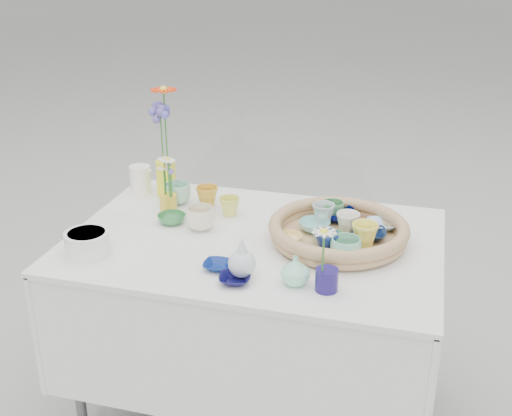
% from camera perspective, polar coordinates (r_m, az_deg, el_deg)
% --- Properties ---
extents(ground, '(80.00, 80.00, 0.00)m').
position_cam_1_polar(ground, '(2.63, -0.12, -17.87)').
color(ground, '#9C9C97').
extents(display_table, '(1.26, 0.86, 0.77)m').
position_cam_1_polar(display_table, '(2.63, -0.12, -17.87)').
color(display_table, white).
rests_on(display_table, ground).
extents(wicker_tray, '(0.47, 0.47, 0.08)m').
position_cam_1_polar(wicker_tray, '(2.18, 7.33, -2.08)').
color(wicker_tray, '#A17350').
rests_on(wicker_tray, display_table).
extents(tray_ceramic_0, '(0.16, 0.16, 0.04)m').
position_cam_1_polar(tray_ceramic_0, '(2.31, 7.20, -0.56)').
color(tray_ceramic_0, '#040C4E').
rests_on(tray_ceramic_0, wicker_tray).
extents(tray_ceramic_1, '(0.13, 0.13, 0.03)m').
position_cam_1_polar(tray_ceramic_1, '(2.19, 9.98, -2.30)').
color(tray_ceramic_1, '#0B1734').
rests_on(tray_ceramic_1, wicker_tray).
extents(tray_ceramic_2, '(0.11, 0.11, 0.08)m').
position_cam_1_polar(tray_ceramic_2, '(2.12, 9.63, -2.39)').
color(tray_ceramic_2, '#F3E856').
rests_on(tray_ceramic_2, wicker_tray).
extents(tray_ceramic_3, '(0.14, 0.14, 0.03)m').
position_cam_1_polar(tray_ceramic_3, '(2.13, 6.53, -2.79)').
color(tray_ceramic_3, '#46A155').
rests_on(tray_ceramic_3, wicker_tray).
extents(tray_ceramic_4, '(0.10, 0.10, 0.07)m').
position_cam_1_polar(tray_ceramic_4, '(2.08, 6.10, -2.85)').
color(tray_ceramic_4, '#92B49C').
rests_on(tray_ceramic_4, wicker_tray).
extents(tray_ceramic_5, '(0.13, 0.13, 0.03)m').
position_cam_1_polar(tray_ceramic_5, '(2.22, 5.21, -1.58)').
color(tray_ceramic_5, '#7DC7BE').
rests_on(tray_ceramic_5, wicker_tray).
extents(tray_ceramic_6, '(0.09, 0.09, 0.07)m').
position_cam_1_polar(tray_ceramic_6, '(2.27, 6.00, -0.53)').
color(tray_ceramic_6, '#B2C2BC').
rests_on(tray_ceramic_6, wicker_tray).
extents(tray_ceramic_7, '(0.11, 0.11, 0.07)m').
position_cam_1_polar(tray_ceramic_7, '(2.20, 8.16, -1.35)').
color(tray_ceramic_7, white).
rests_on(tray_ceramic_7, wicker_tray).
extents(tray_ceramic_8, '(0.13, 0.13, 0.03)m').
position_cam_1_polar(tray_ceramic_8, '(2.27, 11.14, -1.48)').
color(tray_ceramic_8, '#A3CEF2').
rests_on(tray_ceramic_8, wicker_tray).
extents(tray_ceramic_9, '(0.09, 0.09, 0.07)m').
position_cam_1_polar(tray_ceramic_9, '(2.06, 6.32, -3.10)').
color(tray_ceramic_9, navy).
rests_on(tray_ceramic_9, wicker_tray).
extents(tray_ceramic_10, '(0.11, 0.11, 0.03)m').
position_cam_1_polar(tray_ceramic_10, '(2.13, 2.99, -2.75)').
color(tray_ceramic_10, '#FFDB7E').
rests_on(tray_ceramic_10, wicker_tray).
extents(tray_ceramic_11, '(0.12, 0.12, 0.08)m').
position_cam_1_polar(tray_ceramic_11, '(2.02, 7.98, -3.67)').
color(tray_ceramic_11, '#76C19E').
rests_on(tray_ceramic_11, wicker_tray).
extents(tray_ceramic_12, '(0.11, 0.11, 0.06)m').
position_cam_1_polar(tray_ceramic_12, '(2.32, 6.86, -0.16)').
color(tray_ceramic_12, '#52985F').
rests_on(tray_ceramic_12, wicker_tray).
extents(loose_ceramic_0, '(0.10, 0.10, 0.08)m').
position_cam_1_polar(loose_ceramic_0, '(2.45, -4.36, 1.04)').
color(loose_ceramic_0, gold).
rests_on(loose_ceramic_0, display_table).
extents(loose_ceramic_1, '(0.08, 0.08, 0.07)m').
position_cam_1_polar(loose_ceramic_1, '(2.37, -2.37, 0.15)').
color(loose_ceramic_1, '#D5D753').
rests_on(loose_ceramic_1, display_table).
extents(loose_ceramic_2, '(0.12, 0.12, 0.03)m').
position_cam_1_polar(loose_ceramic_2, '(2.33, -7.51, -0.96)').
color(loose_ceramic_2, '#31793D').
rests_on(loose_ceramic_2, display_table).
extents(loose_ceramic_3, '(0.10, 0.10, 0.08)m').
position_cam_1_polar(loose_ceramic_3, '(2.26, -4.95, -0.93)').
color(loose_ceramic_3, beige).
rests_on(loose_ceramic_3, display_table).
extents(loose_ceramic_4, '(0.09, 0.09, 0.02)m').
position_cam_1_polar(loose_ceramic_4, '(2.01, -3.43, -5.13)').
color(loose_ceramic_4, navy).
rests_on(loose_ceramic_4, display_table).
extents(loose_ceramic_5, '(0.12, 0.12, 0.08)m').
position_cam_1_polar(loose_ceramic_5, '(2.49, -6.97, 1.31)').
color(loose_ceramic_5, '#94CFB4').
rests_on(loose_ceramic_5, display_table).
extents(loose_ceramic_6, '(0.11, 0.11, 0.02)m').
position_cam_1_polar(loose_ceramic_6, '(1.93, -1.90, -6.33)').
color(loose_ceramic_6, '#0D0C3C').
rests_on(loose_ceramic_6, display_table).
extents(fluted_bowl, '(0.17, 0.17, 0.08)m').
position_cam_1_polar(fluted_bowl, '(2.16, -14.76, -3.02)').
color(fluted_bowl, white).
rests_on(fluted_bowl, display_table).
extents(bud_vase_paleblue, '(0.11, 0.11, 0.13)m').
position_cam_1_polar(bud_vase_paleblue, '(1.94, -1.25, -4.37)').
color(bud_vase_paleblue, silver).
rests_on(bud_vase_paleblue, display_table).
extents(bud_vase_seafoam, '(0.12, 0.12, 0.09)m').
position_cam_1_polar(bud_vase_seafoam, '(1.91, 3.51, -5.53)').
color(bud_vase_seafoam, '#93E7BE').
rests_on(bud_vase_seafoam, display_table).
extents(bud_vase_cobalt, '(0.09, 0.09, 0.07)m').
position_cam_1_polar(bud_vase_cobalt, '(1.89, 6.30, -6.37)').
color(bud_vase_cobalt, '#1B1158').
rests_on(bud_vase_cobalt, display_table).
extents(single_daisy, '(0.09, 0.09, 0.14)m').
position_cam_1_polar(single_daisy, '(1.84, 6.00, -3.90)').
color(single_daisy, white).
rests_on(single_daisy, bud_vase_cobalt).
extents(tall_vase_yellow, '(0.10, 0.10, 0.14)m').
position_cam_1_polar(tall_vase_yellow, '(2.57, -7.99, 2.67)').
color(tall_vase_yellow, yellow).
rests_on(tall_vase_yellow, display_table).
extents(gerbera, '(0.13, 0.13, 0.30)m').
position_cam_1_polar(gerbera, '(2.51, -8.05, 7.26)').
color(gerbera, '#F53307').
rests_on(gerbera, tall_vase_yellow).
extents(hydrangea, '(0.10, 0.10, 0.27)m').
position_cam_1_polar(hydrangea, '(2.51, -8.38, 6.22)').
color(hydrangea, '#584D96').
rests_on(hydrangea, tall_vase_yellow).
extents(white_pitcher, '(0.14, 0.12, 0.11)m').
position_cam_1_polar(white_pitcher, '(2.61, -10.24, 2.52)').
color(white_pitcher, white).
rests_on(white_pitcher, display_table).
extents(daisy_cup, '(0.08, 0.08, 0.07)m').
position_cam_1_polar(daisy_cup, '(2.42, -7.81, 0.42)').
color(daisy_cup, gold).
rests_on(daisy_cup, display_table).
extents(daisy_posy, '(0.08, 0.08, 0.15)m').
position_cam_1_polar(daisy_posy, '(2.37, -7.80, 2.77)').
color(daisy_posy, white).
rests_on(daisy_posy, daisy_cup).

